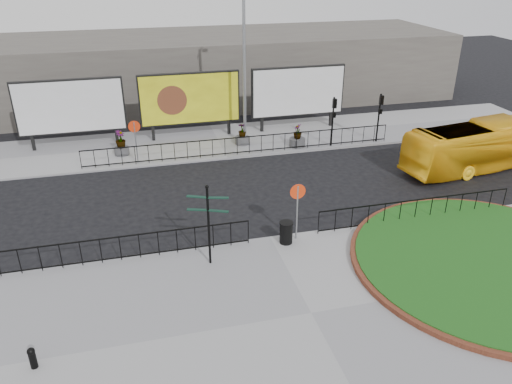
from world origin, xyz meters
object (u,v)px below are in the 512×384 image
object	(u,v)px
bollard	(32,357)
planter_a	(121,145)
fingerpost_sign	(208,217)
lamp_post	(244,66)
bus	(483,145)
planter_b	(242,137)
litter_bin	(286,232)
planter_c	(297,139)
billboard_mid	(190,99)

from	to	relation	value
bollard	planter_a	world-z (taller)	planter_a
fingerpost_sign	bollard	distance (m)	7.19
lamp_post	bus	size ratio (longest dim) A/B	0.98
planter_b	bollard	bearing A→B (deg)	-121.09
litter_bin	planter_b	world-z (taller)	planter_b
planter_c	litter_bin	bearing A→B (deg)	-110.87
litter_bin	bus	distance (m)	13.70
fingerpost_sign	planter_b	bearing A→B (deg)	95.85
planter_a	planter_c	bearing A→B (deg)	-6.71
litter_bin	planter_a	world-z (taller)	planter_a
bollard	planter_c	bearing A→B (deg)	49.32
lamp_post	fingerpost_sign	distance (m)	13.28
bus	fingerpost_sign	bearing A→B (deg)	101.02
planter_a	planter_c	world-z (taller)	planter_a
bollard	litter_bin	world-z (taller)	litter_bin
bus	planter_c	distance (m)	10.31
litter_bin	planter_c	world-z (taller)	planter_c
litter_bin	planter_a	size ratio (longest dim) A/B	0.64
billboard_mid	fingerpost_sign	distance (m)	14.32
lamp_post	planter_c	distance (m)	5.30
billboard_mid	planter_c	world-z (taller)	billboard_mid
planter_a	lamp_post	bearing A→B (deg)	0.00
billboard_mid	planter_a	bearing A→B (deg)	-155.62
billboard_mid	litter_bin	distance (m)	13.86
fingerpost_sign	bus	size ratio (longest dim) A/B	0.35
planter_c	billboard_mid	bearing A→B (deg)	151.88
bus	planter_c	xyz separation A→B (m)	(-8.77, 5.38, -0.72)
litter_bin	planter_b	bearing A→B (deg)	85.92
fingerpost_sign	billboard_mid	bearing A→B (deg)	109.19
bus	planter_a	bearing A→B (deg)	62.31
fingerpost_sign	planter_a	distance (m)	12.75
fingerpost_sign	bollard	size ratio (longest dim) A/B	4.70
planter_a	planter_b	distance (m)	7.18
billboard_mid	planter_b	size ratio (longest dim) A/B	4.75
fingerpost_sign	planter_a	xyz separation A→B (m)	(-3.12, 12.29, -1.38)
fingerpost_sign	litter_bin	distance (m)	3.63
lamp_post	bus	distance (m)	13.90
planter_b	lamp_post	bearing A→B (deg)	0.00
bollard	planter_b	bearing A→B (deg)	58.91
lamp_post	bollard	xyz separation A→B (m)	(-9.99, -16.28, -4.32)
fingerpost_sign	lamp_post	bearing A→B (deg)	95.10
planter_a	planter_b	world-z (taller)	planter_a
lamp_post	bollard	size ratio (longest dim) A/B	13.24
lamp_post	bus	bearing A→B (deg)	-29.35
bollard	litter_bin	xyz separation A→B (m)	(8.99, 4.68, 0.09)
lamp_post	litter_bin	world-z (taller)	lamp_post
bus	planter_b	distance (m)	13.62
fingerpost_sign	planter_a	world-z (taller)	fingerpost_sign
billboard_mid	fingerpost_sign	size ratio (longest dim) A/B	1.89
bus	planter_b	size ratio (longest dim) A/B	7.24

